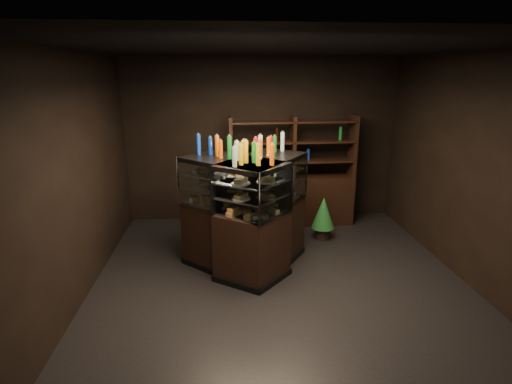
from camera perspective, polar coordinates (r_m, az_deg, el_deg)
The scene contains 7 objects.
ground at distance 5.62m, azimuth 3.34°, elevation -12.30°, with size 5.00×5.00×0.00m, color black.
room_shell at distance 4.98m, azimuth 3.71°, elevation 7.62°, with size 5.02×5.02×3.01m.
display_case at distance 5.70m, azimuth -1.11°, elevation -5.87°, with size 1.91×1.64×1.62m.
food_display at distance 5.47m, azimuth -1.14°, elevation 0.61°, with size 1.41×1.20×0.49m.
bottles_top at distance 5.35m, azimuth -1.19°, elevation 6.21°, with size 1.23×1.06×0.30m.
potted_conifer at distance 6.80m, azimuth 9.60°, elevation -2.84°, with size 0.39×0.39×0.83m.
back_shelving at distance 7.33m, azimuth 5.08°, elevation -0.09°, with size 2.27×0.48×2.00m.
Camera 1 is at (-0.73, -4.86, 2.73)m, focal length 28.00 mm.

